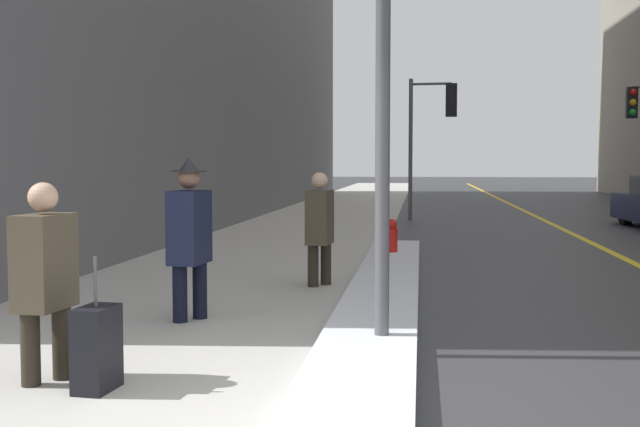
{
  "coord_description": "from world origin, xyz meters",
  "views": [
    {
      "loc": [
        0.66,
        -4.39,
        1.6
      ],
      "look_at": [
        -0.4,
        4.0,
        1.05
      ],
      "focal_mm": 45.0,
      "sensor_mm": 36.0,
      "label": 1
    }
  ],
  "objects_px": {
    "lamp_post": "(383,34)",
    "fire_hydrant": "(391,241)",
    "pedestrian_in_glasses": "(320,223)",
    "traffic_light_near": "(435,118)",
    "pedestrian_nearside": "(45,273)",
    "pedestrian_trailing": "(189,232)",
    "rolling_suitcase": "(97,349)"
  },
  "relations": [
    {
      "from": "fire_hydrant",
      "to": "pedestrian_nearside",
      "type": "bearing_deg",
      "value": -106.95
    },
    {
      "from": "pedestrian_nearside",
      "to": "rolling_suitcase",
      "type": "relative_size",
      "value": 1.53
    },
    {
      "from": "traffic_light_near",
      "to": "rolling_suitcase",
      "type": "xyz_separation_m",
      "value": [
        -2.6,
        -17.02,
        -2.5
      ]
    },
    {
      "from": "pedestrian_nearside",
      "to": "pedestrian_in_glasses",
      "type": "bearing_deg",
      "value": 169.31
    },
    {
      "from": "lamp_post",
      "to": "rolling_suitcase",
      "type": "distance_m",
      "value": 3.27
    },
    {
      "from": "lamp_post",
      "to": "pedestrian_trailing",
      "type": "relative_size",
      "value": 2.63
    },
    {
      "from": "pedestrian_in_glasses",
      "to": "rolling_suitcase",
      "type": "xyz_separation_m",
      "value": [
        -0.94,
        -4.87,
        -0.51
      ]
    },
    {
      "from": "traffic_light_near",
      "to": "lamp_post",
      "type": "bearing_deg",
      "value": -87.59
    },
    {
      "from": "traffic_light_near",
      "to": "pedestrian_nearside",
      "type": "xyz_separation_m",
      "value": [
        -3.04,
        -16.86,
        -1.99
      ]
    },
    {
      "from": "traffic_light_near",
      "to": "fire_hydrant",
      "type": "xyz_separation_m",
      "value": [
        -0.84,
        -9.63,
        -2.45
      ]
    },
    {
      "from": "lamp_post",
      "to": "fire_hydrant",
      "type": "xyz_separation_m",
      "value": [
        -0.15,
        6.09,
        -2.28
      ]
    },
    {
      "from": "lamp_post",
      "to": "pedestrian_trailing",
      "type": "bearing_deg",
      "value": 148.96
    },
    {
      "from": "traffic_light_near",
      "to": "pedestrian_in_glasses",
      "type": "bearing_deg",
      "value": -92.84
    },
    {
      "from": "pedestrian_nearside",
      "to": "pedestrian_in_glasses",
      "type": "xyz_separation_m",
      "value": [
        1.38,
        4.71,
        0.01
      ]
    },
    {
      "from": "lamp_post",
      "to": "rolling_suitcase",
      "type": "relative_size",
      "value": 4.54
    },
    {
      "from": "pedestrian_in_glasses",
      "to": "fire_hydrant",
      "type": "xyz_separation_m",
      "value": [
        0.82,
        2.52,
        -0.47
      ]
    },
    {
      "from": "pedestrian_nearside",
      "to": "pedestrian_in_glasses",
      "type": "distance_m",
      "value": 4.91
    },
    {
      "from": "traffic_light_near",
      "to": "rolling_suitcase",
      "type": "distance_m",
      "value": 17.4
    },
    {
      "from": "pedestrian_trailing",
      "to": "fire_hydrant",
      "type": "bearing_deg",
      "value": 165.3
    },
    {
      "from": "lamp_post",
      "to": "traffic_light_near",
      "type": "distance_m",
      "value": 15.74
    },
    {
      "from": "pedestrian_in_glasses",
      "to": "fire_hydrant",
      "type": "bearing_deg",
      "value": 167.65
    },
    {
      "from": "lamp_post",
      "to": "pedestrian_nearside",
      "type": "relative_size",
      "value": 2.97
    },
    {
      "from": "lamp_post",
      "to": "pedestrian_nearside",
      "type": "height_order",
      "value": "lamp_post"
    },
    {
      "from": "traffic_light_near",
      "to": "rolling_suitcase",
      "type": "relative_size",
      "value": 4.07
    },
    {
      "from": "pedestrian_trailing",
      "to": "rolling_suitcase",
      "type": "relative_size",
      "value": 1.73
    },
    {
      "from": "lamp_post",
      "to": "rolling_suitcase",
      "type": "height_order",
      "value": "lamp_post"
    },
    {
      "from": "pedestrian_nearside",
      "to": "fire_hydrant",
      "type": "height_order",
      "value": "pedestrian_nearside"
    },
    {
      "from": "pedestrian_trailing",
      "to": "pedestrian_in_glasses",
      "type": "distance_m",
      "value": 2.59
    },
    {
      "from": "fire_hydrant",
      "to": "lamp_post",
      "type": "bearing_deg",
      "value": -88.61
    },
    {
      "from": "traffic_light_near",
      "to": "fire_hydrant",
      "type": "height_order",
      "value": "traffic_light_near"
    },
    {
      "from": "pedestrian_nearside",
      "to": "pedestrian_trailing",
      "type": "relative_size",
      "value": 0.89
    },
    {
      "from": "rolling_suitcase",
      "to": "fire_hydrant",
      "type": "height_order",
      "value": "rolling_suitcase"
    }
  ]
}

